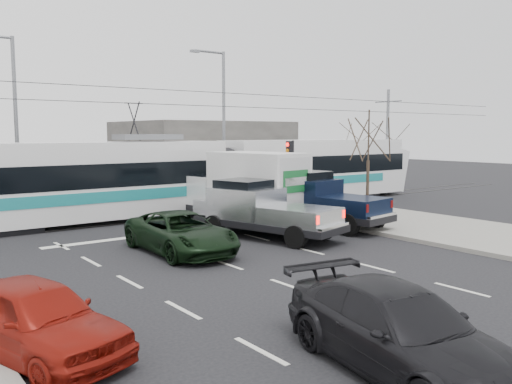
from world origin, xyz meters
TOP-DOWN VIEW (x-y plane):
  - ground at (0.00, 0.00)m, footprint 120.00×120.00m
  - sidewalk_right at (9.00, 0.00)m, footprint 6.00×60.00m
  - rails at (0.00, 10.00)m, footprint 60.00×1.60m
  - building_right at (12.00, 24.00)m, footprint 12.00×10.00m
  - bare_tree at (7.60, 2.50)m, footprint 2.40×2.40m
  - traffic_signal at (6.47, 6.50)m, footprint 0.44×0.44m
  - street_lamp_near at (7.31, 14.00)m, footprint 2.38×0.25m
  - street_lamp_far at (-4.19, 16.00)m, footprint 2.38×0.25m
  - catenary at (0.00, 10.00)m, footprint 60.00×0.20m
  - tram at (4.79, 10.31)m, footprint 27.04×2.78m
  - silver_pickup at (1.91, 3.05)m, footprint 3.65×6.50m
  - box_truck at (3.46, 5.91)m, footprint 3.15×6.77m
  - navy_pickup at (5.44, 3.33)m, footprint 2.98×5.99m
  - green_car at (-2.03, 2.38)m, footprint 2.46×5.12m
  - red_car at (-8.47, -3.68)m, footprint 2.91×4.60m
  - dark_car at (-3.61, -8.13)m, footprint 2.88×5.32m

SIDE VIEW (x-z plane):
  - ground at x=0.00m, z-range 0.00..0.00m
  - rails at x=0.00m, z-range 0.00..0.03m
  - sidewalk_right at x=9.00m, z-range 0.00..0.15m
  - green_car at x=-2.03m, z-range 0.00..1.41m
  - red_car at x=-8.47m, z-range 0.00..1.46m
  - dark_car at x=-3.61m, z-range 0.00..1.46m
  - silver_pickup at x=1.91m, z-range -0.01..2.24m
  - navy_pickup at x=5.44m, z-range -0.02..2.40m
  - box_truck at x=3.46m, z-range -0.02..3.24m
  - tram at x=4.79m, z-range -0.80..4.72m
  - building_right at x=12.00m, z-range 0.00..5.00m
  - traffic_signal at x=6.47m, z-range 0.94..4.54m
  - bare_tree at x=7.60m, z-range 1.29..6.29m
  - catenary at x=0.00m, z-range 0.38..7.38m
  - street_lamp_near at x=7.31m, z-range 0.61..9.61m
  - street_lamp_far at x=-4.19m, z-range 0.61..9.61m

